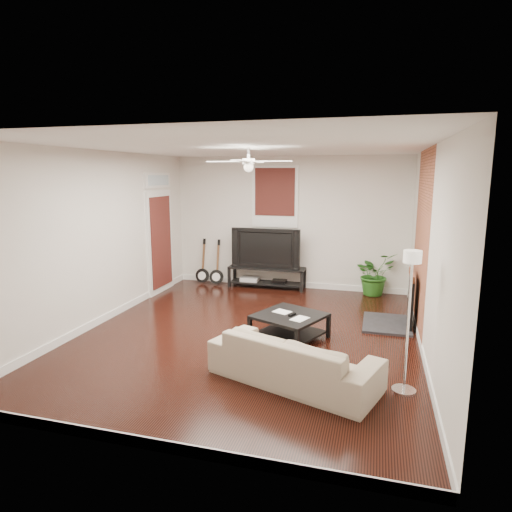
% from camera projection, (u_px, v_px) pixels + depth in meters
% --- Properties ---
extents(room, '(5.01, 6.01, 2.81)m').
position_uv_depth(room, '(249.00, 244.00, 6.46)').
color(room, black).
rests_on(room, ground).
extents(brick_accent, '(0.02, 2.20, 2.80)m').
position_uv_depth(brick_accent, '(421.00, 241.00, 6.75)').
color(brick_accent, brown).
rests_on(brick_accent, floor).
extents(fireplace, '(0.80, 1.10, 0.92)m').
position_uv_depth(fireplace, '(398.00, 298.00, 7.00)').
color(fireplace, black).
rests_on(fireplace, floor).
extents(window_back, '(1.00, 0.06, 1.30)m').
position_uv_depth(window_back, '(275.00, 197.00, 9.25)').
color(window_back, black).
rests_on(window_back, wall_back).
extents(door_left, '(0.08, 1.00, 2.50)m').
position_uv_depth(door_left, '(160.00, 232.00, 8.93)').
color(door_left, white).
rests_on(door_left, wall_left).
extents(tv_stand, '(1.64, 0.44, 0.46)m').
position_uv_depth(tv_stand, '(267.00, 277.00, 9.42)').
color(tv_stand, black).
rests_on(tv_stand, floor).
extents(tv, '(1.47, 0.19, 0.85)m').
position_uv_depth(tv, '(267.00, 247.00, 9.32)').
color(tv, black).
rests_on(tv, tv_stand).
extents(coffee_table, '(1.18, 1.18, 0.38)m').
position_uv_depth(coffee_table, '(289.00, 327.00, 6.49)').
color(coffee_table, black).
rests_on(coffee_table, floor).
extents(sofa, '(2.14, 1.40, 0.58)m').
position_uv_depth(sofa, '(294.00, 359.00, 5.12)').
color(sofa, tan).
rests_on(sofa, floor).
extents(floor_lamp, '(0.34, 0.34, 1.63)m').
position_uv_depth(floor_lamp, '(408.00, 323.00, 4.79)').
color(floor_lamp, silver).
rests_on(floor_lamp, floor).
extents(potted_plant, '(1.04, 1.03, 0.88)m').
position_uv_depth(potted_plant, '(374.00, 274.00, 8.83)').
color(potted_plant, '#25611B').
rests_on(potted_plant, floor).
extents(guitar_left, '(0.31, 0.22, 1.01)m').
position_uv_depth(guitar_left, '(202.00, 261.00, 9.73)').
color(guitar_left, black).
rests_on(guitar_left, floor).
extents(guitar_right, '(0.33, 0.25, 1.01)m').
position_uv_depth(guitar_right, '(216.00, 263.00, 9.61)').
color(guitar_right, black).
rests_on(guitar_right, floor).
extents(ceiling_fan, '(1.24, 1.24, 0.32)m').
position_uv_depth(ceiling_fan, '(249.00, 161.00, 6.24)').
color(ceiling_fan, white).
rests_on(ceiling_fan, ceiling).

